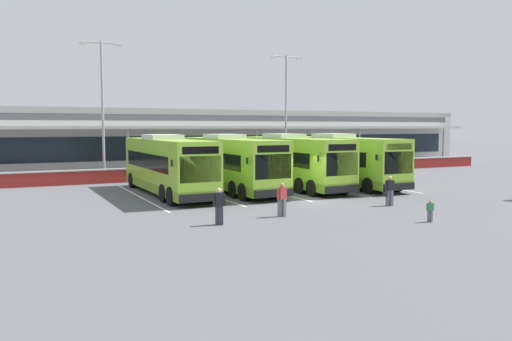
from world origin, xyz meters
name	(u,v)px	position (x,y,z in m)	size (l,w,h in m)	color
ground_plane	(308,201)	(0.00, 0.00, 0.00)	(200.00, 200.00, 0.00)	#56565B
terminal_building	(172,139)	(0.00, 26.91, 3.01)	(70.00, 13.00, 6.00)	silver
red_barrier_wall	(216,171)	(0.00, 14.50, 0.56)	(60.00, 0.40, 1.10)	maroon
coach_bus_leftmost	(167,166)	(-6.53, 6.33, 1.79)	(2.99, 12.17, 3.78)	#8CC633
coach_bus_left_centre	(230,164)	(-2.26, 6.19, 1.79)	(2.99, 12.17, 3.78)	#8CC633
coach_bus_centre	(291,162)	(2.35, 6.07, 1.79)	(2.99, 12.17, 3.78)	#8CC633
coach_bus_right_centre	(341,161)	(6.24, 5.51, 1.79)	(2.99, 12.17, 3.78)	#8CC633
bay_stripe_far_west	(140,197)	(-8.40, 6.00, 0.00)	(0.14, 13.00, 0.01)	silver
bay_stripe_west	(204,193)	(-4.20, 6.00, 0.00)	(0.14, 13.00, 0.01)	silver
bay_stripe_mid_west	(261,189)	(0.00, 6.00, 0.00)	(0.14, 13.00, 0.01)	silver
bay_stripe_centre	(313,186)	(4.20, 6.00, 0.00)	(0.14, 13.00, 0.01)	silver
bay_stripe_mid_east	(360,183)	(8.40, 6.00, 0.00)	(0.14, 13.00, 0.01)	silver
pedestrian_with_handbag	(389,190)	(2.96, -3.54, 0.86)	(0.63, 0.36, 1.62)	slate
pedestrian_in_dark_coat	(219,205)	(-7.35, -4.42, 0.87)	(0.54, 0.35, 1.62)	#33333D
pedestrian_child	(430,210)	(1.42, -8.02, 0.54)	(0.33, 0.24, 1.00)	slate
pedestrian_near_bin	(282,198)	(-3.89, -3.85, 0.87)	(0.54, 0.29, 1.62)	slate
lamp_post_west	(102,101)	(-8.66, 16.86, 6.29)	(3.24, 0.28, 11.00)	#9E9EA3
lamp_post_centre	(286,106)	(8.33, 17.31, 6.29)	(3.24, 0.28, 11.00)	#9E9EA3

